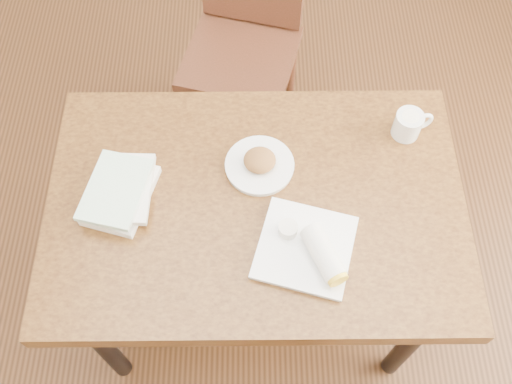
{
  "coord_description": "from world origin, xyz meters",
  "views": [
    {
      "loc": [
        -0.01,
        -0.77,
        2.17
      ],
      "look_at": [
        0.0,
        0.0,
        0.8
      ],
      "focal_mm": 40.0,
      "sensor_mm": 36.0,
      "label": 1
    }
  ],
  "objects_px": {
    "book_stack": "(120,191)",
    "plate_burrito": "(311,249)",
    "plate_scone": "(260,164)",
    "coffee_mug": "(409,124)",
    "table": "(256,215)",
    "chair_far": "(245,29)"
  },
  "relations": [
    {
      "from": "book_stack",
      "to": "plate_burrito",
      "type": "bearing_deg",
      "value": -18.82
    },
    {
      "from": "plate_scone",
      "to": "coffee_mug",
      "type": "bearing_deg",
      "value": 15.14
    },
    {
      "from": "plate_burrito",
      "to": "table",
      "type": "bearing_deg",
      "value": 131.54
    },
    {
      "from": "chair_far",
      "to": "plate_burrito",
      "type": "distance_m",
      "value": 1.08
    },
    {
      "from": "table",
      "to": "book_stack",
      "type": "bearing_deg",
      "value": 177.58
    },
    {
      "from": "table",
      "to": "coffee_mug",
      "type": "xyz_separation_m",
      "value": [
        0.46,
        0.23,
        0.13
      ]
    },
    {
      "from": "table",
      "to": "book_stack",
      "type": "height_order",
      "value": "book_stack"
    },
    {
      "from": "table",
      "to": "plate_scone",
      "type": "relative_size",
      "value": 5.87
    },
    {
      "from": "plate_burrito",
      "to": "book_stack",
      "type": "height_order",
      "value": "plate_burrito"
    },
    {
      "from": "chair_far",
      "to": "coffee_mug",
      "type": "relative_size",
      "value": 7.81
    },
    {
      "from": "coffee_mug",
      "to": "book_stack",
      "type": "distance_m",
      "value": 0.86
    },
    {
      "from": "chair_far",
      "to": "plate_burrito",
      "type": "xyz_separation_m",
      "value": [
        0.18,
        -1.04,
        0.23
      ]
    },
    {
      "from": "book_stack",
      "to": "table",
      "type": "bearing_deg",
      "value": -2.42
    },
    {
      "from": "chair_far",
      "to": "plate_burrito",
      "type": "bearing_deg",
      "value": -80.18
    },
    {
      "from": "coffee_mug",
      "to": "book_stack",
      "type": "bearing_deg",
      "value": -165.52
    },
    {
      "from": "table",
      "to": "plate_burrito",
      "type": "distance_m",
      "value": 0.24
    },
    {
      "from": "plate_scone",
      "to": "plate_burrito",
      "type": "relative_size",
      "value": 0.67
    },
    {
      "from": "table",
      "to": "plate_scone",
      "type": "xyz_separation_m",
      "value": [
        0.01,
        0.11,
        0.11
      ]
    },
    {
      "from": "coffee_mug",
      "to": "plate_burrito",
      "type": "bearing_deg",
      "value": -128.43
    },
    {
      "from": "coffee_mug",
      "to": "plate_burrito",
      "type": "height_order",
      "value": "coffee_mug"
    },
    {
      "from": "table",
      "to": "plate_burrito",
      "type": "xyz_separation_m",
      "value": [
        0.14,
        -0.16,
        0.11
      ]
    },
    {
      "from": "chair_far",
      "to": "table",
      "type": "bearing_deg",
      "value": -87.68
    }
  ]
}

